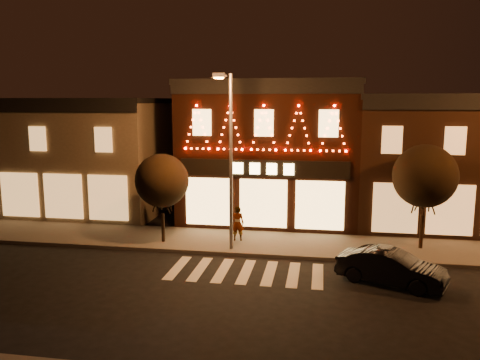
# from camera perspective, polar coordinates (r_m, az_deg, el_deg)

# --- Properties ---
(ground) EXTENTS (120.00, 120.00, 0.00)m
(ground) POSITION_cam_1_polar(r_m,az_deg,el_deg) (17.10, -1.46, -15.36)
(ground) COLOR black
(ground) RESTS_ON ground
(sidewalk_far) EXTENTS (44.00, 4.00, 0.15)m
(sidewalk_far) POSITION_cam_1_polar(r_m,az_deg,el_deg) (24.31, 6.90, -7.62)
(sidewalk_far) COLOR #47423D
(sidewalk_far) RESTS_ON ground
(building_left) EXTENTS (12.20, 8.28, 7.30)m
(building_left) POSITION_cam_1_polar(r_m,az_deg,el_deg) (33.51, -18.98, 2.88)
(building_left) COLOR #6E634E
(building_left) RESTS_ON ground
(building_pulp) EXTENTS (10.20, 8.34, 8.30)m
(building_pulp) POSITION_cam_1_polar(r_m,az_deg,el_deg) (29.52, 3.75, 3.54)
(building_pulp) COLOR black
(building_pulp) RESTS_ON ground
(building_right_a) EXTENTS (9.20, 8.28, 7.50)m
(building_right_a) POSITION_cam_1_polar(r_m,az_deg,el_deg) (30.13, 22.03, 2.23)
(building_right_a) COLOR #361E13
(building_right_a) RESTS_ON ground
(streetlamp_mid) EXTENTS (0.55, 1.89, 8.21)m
(streetlamp_mid) POSITION_cam_1_polar(r_m,az_deg,el_deg) (22.10, -1.28, 3.70)
(streetlamp_mid) COLOR #59595E
(streetlamp_mid) RESTS_ON sidewalk_far
(tree_left) EXTENTS (2.65, 2.65, 4.43)m
(tree_left) POSITION_cam_1_polar(r_m,az_deg,el_deg) (24.07, -9.22, -0.08)
(tree_left) COLOR black
(tree_left) RESTS_ON sidewalk_far
(tree_right) EXTENTS (2.99, 2.99, 4.99)m
(tree_right) POSITION_cam_1_polar(r_m,az_deg,el_deg) (24.24, 21.03, 0.42)
(tree_right) COLOR black
(tree_right) RESTS_ON sidewalk_far
(dark_sedan) EXTENTS (4.39, 2.94, 1.37)m
(dark_sedan) POSITION_cam_1_polar(r_m,az_deg,el_deg) (20.11, 17.42, -9.84)
(dark_sedan) COLOR black
(dark_sedan) RESTS_ON ground
(pedestrian) EXTENTS (0.68, 0.47, 1.77)m
(pedestrian) POSITION_cam_1_polar(r_m,az_deg,el_deg) (24.41, -0.29, -5.14)
(pedestrian) COLOR gray
(pedestrian) RESTS_ON sidewalk_far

